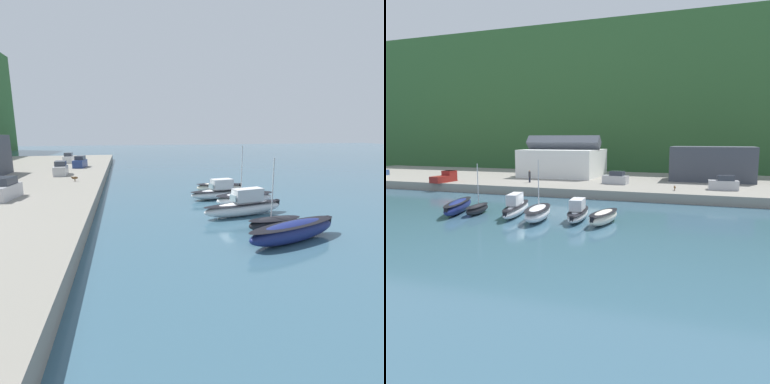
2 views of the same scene
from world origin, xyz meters
TOP-DOWN VIEW (x-y plane):
  - ground_plane at (0.00, 0.00)m, footprint 320.00×320.00m
  - moored_boat_0 at (-8.41, -1.38)m, footprint 4.27×8.72m
  - moored_boat_1 at (-5.81, -1.25)m, footprint 2.00×4.96m
  - moored_boat_2 at (-1.02, -0.59)m, footprint 3.19×8.81m
  - moored_boat_3 at (2.46, -2.11)m, footprint 3.60×7.32m
  - moored_boat_4 at (6.59, -0.57)m, footprint 2.83×7.47m
  - moored_boat_5 at (9.76, -1.57)m, footprint 2.84×6.24m
  - parked_car_0 at (32.57, 18.55)m, footprint 4.38×2.26m
  - parked_car_1 at (22.40, 20.12)m, footprint 4.31×2.07m
  - parked_car_2 at (42.31, 22.16)m, footprint 4.24×1.89m
  - parked_car_3 at (5.56, 22.32)m, footprint 4.39×2.29m
  - dog_on_quay at (15.58, 17.17)m, footprint 0.46×0.88m

SIDE VIEW (x-z plane):
  - ground_plane at x=0.00m, z-range 0.00..0.00m
  - moored_boat_1 at x=-5.81m, z-range -2.34..3.65m
  - moored_boat_5 at x=9.76m, z-range 0.04..1.50m
  - moored_boat_0 at x=-8.41m, z-range 0.04..1.62m
  - moored_boat_3 at x=2.46m, z-range -2.46..4.15m
  - moored_boat_4 at x=6.59m, z-range -0.34..2.08m
  - moored_boat_2 at x=-1.02m, z-range -0.35..2.30m
  - dog_on_quay at x=15.58m, z-range 1.50..2.18m
  - parked_car_0 at x=32.57m, z-range 1.22..3.38m
  - parked_car_1 at x=22.40m, z-range 1.22..3.38m
  - parked_car_2 at x=42.31m, z-range 1.22..3.38m
  - parked_car_3 at x=5.56m, z-range 1.22..3.38m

